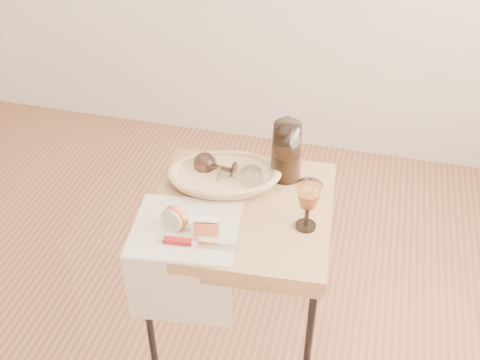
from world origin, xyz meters
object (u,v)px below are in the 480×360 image
(wine_goblet, at_px, (308,206))
(bread_basket, at_px, (225,177))
(goblet_lying_b, at_px, (237,175))
(tea_towel, at_px, (185,228))
(side_table, at_px, (241,285))
(pitcher, at_px, (286,151))
(table_knife, at_px, (198,243))
(goblet_lying_a, at_px, (217,166))
(apple_half, at_px, (176,216))

(wine_goblet, bearing_deg, bread_basket, 153.07)
(wine_goblet, bearing_deg, goblet_lying_b, 152.11)
(tea_towel, bearing_deg, side_table, 38.51)
(side_table, height_order, wine_goblet, wine_goblet)
(side_table, relative_size, pitcher, 2.96)
(tea_towel, bearing_deg, pitcher, 46.73)
(tea_towel, relative_size, table_knife, 1.48)
(wine_goblet, distance_m, table_knife, 0.34)
(side_table, xyz_separation_m, pitcher, (0.10, 0.19, 0.47))
(wine_goblet, bearing_deg, table_knife, -150.45)
(goblet_lying_a, distance_m, table_knife, 0.34)
(side_table, bearing_deg, apple_half, -138.42)
(side_table, height_order, goblet_lying_a, goblet_lying_a)
(wine_goblet, bearing_deg, pitcher, 114.80)
(tea_towel, distance_m, goblet_lying_a, 0.27)
(pitcher, xyz_separation_m, apple_half, (-0.27, -0.34, -0.06))
(pitcher, bearing_deg, wine_goblet, -44.99)
(side_table, bearing_deg, tea_towel, -133.70)
(side_table, relative_size, tea_towel, 2.27)
(pitcher, relative_size, table_knife, 1.13)
(bread_basket, height_order, wine_goblet, wine_goblet)
(wine_goblet, bearing_deg, goblet_lying_a, 153.10)
(apple_half, bearing_deg, pitcher, 71.75)
(pitcher, bearing_deg, table_knife, -93.83)
(side_table, xyz_separation_m, table_knife, (-0.08, -0.21, 0.38))
(wine_goblet, bearing_deg, apple_half, -165.15)
(bread_basket, distance_m, apple_half, 0.27)
(tea_towel, height_order, wine_goblet, wine_goblet)
(side_table, height_order, goblet_lying_b, goblet_lying_b)
(bread_basket, relative_size, table_knife, 1.54)
(pitcher, bearing_deg, goblet_lying_b, -122.00)
(pitcher, relative_size, apple_half, 2.98)
(goblet_lying_a, distance_m, wine_goblet, 0.37)
(wine_goblet, xyz_separation_m, table_knife, (-0.29, -0.17, -0.07))
(side_table, height_order, table_knife, table_knife)
(side_table, xyz_separation_m, goblet_lying_a, (-0.12, 0.12, 0.42))
(side_table, relative_size, goblet_lying_a, 5.67)
(goblet_lying_a, bearing_deg, goblet_lying_b, 162.94)
(bread_basket, relative_size, apple_half, 4.05)
(apple_half, height_order, table_knife, apple_half)
(pitcher, xyz_separation_m, wine_goblet, (0.11, -0.24, -0.02))
(goblet_lying_a, relative_size, table_knife, 0.59)
(tea_towel, relative_size, pitcher, 1.30)
(tea_towel, distance_m, goblet_lying_b, 0.26)
(tea_towel, xyz_separation_m, goblet_lying_a, (0.02, 0.27, 0.05))
(side_table, xyz_separation_m, wine_goblet, (0.21, -0.05, 0.45))
(tea_towel, bearing_deg, apple_half, 174.44)
(side_table, bearing_deg, wine_goblet, -12.14)
(tea_towel, distance_m, apple_half, 0.05)
(bread_basket, bearing_deg, goblet_lying_b, -38.15)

